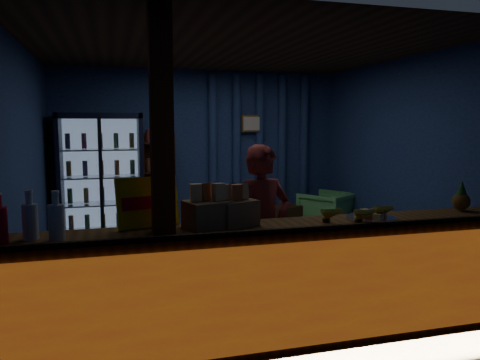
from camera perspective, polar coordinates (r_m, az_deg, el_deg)
The scene contains 18 objects.
ground at distance 5.76m, azimuth -0.62°, elevation -10.77°, with size 4.60×4.60×0.00m, color #515154.
room_walls at distance 5.50m, azimuth -0.64°, elevation 5.01°, with size 4.60×4.60×4.60m.
counter at distance 3.89m, azimuth 6.79°, elevation -12.23°, with size 4.40×0.57×0.99m.
support_post at distance 3.46m, azimuth -9.39°, elevation -0.66°, with size 0.16×0.16×2.60m, color maroon.
beverage_cooler at distance 7.27m, azimuth -16.51°, elevation 0.17°, with size 1.20×0.62×1.90m.
bottle_shelf at distance 7.46m, azimuth -9.92°, elevation -0.56°, with size 0.50×0.28×1.60m.
curtain_folds at distance 7.84m, azimuth 2.42°, elevation 3.60°, with size 1.74×0.14×2.50m.
framed_picture at distance 7.74m, azimuth 1.47°, elevation 6.89°, with size 0.36×0.04×0.28m.
shopkeeper at distance 4.31m, azimuth 2.88°, elevation -6.11°, with size 0.57×0.37×1.56m, color maroon.
green_chair at distance 7.63m, azimuth 10.51°, elevation -3.90°, with size 0.72×0.74×0.67m, color #63C668.
side_table at distance 7.47m, azimuth 5.43°, elevation -4.86°, with size 0.61×0.54×0.55m.
yellow_sign at distance 3.69m, azimuth -11.18°, elevation -2.65°, with size 0.50×0.23×0.39m.
soda_bottles at distance 3.53m, azimuth -25.74°, elevation -4.58°, with size 0.64×0.19×0.35m.
snack_box_left at distance 3.70m, azimuth -0.59°, elevation -3.74°, with size 0.38×0.35×0.33m.
snack_box_centre at distance 3.60m, azimuth -3.98°, elevation -3.95°, with size 0.39×0.35×0.34m.
pastry_tray at distance 4.08m, azimuth 15.74°, elevation -4.34°, with size 0.42×0.42×0.07m.
banana_bunches at distance 3.92m, azimuth 14.02°, elevation -3.96°, with size 0.68×0.27×0.15m.
pineapple at distance 4.74m, azimuth 25.37°, elevation -2.08°, with size 0.16×0.16×0.28m.
Camera 1 is at (-1.41, -5.31, 1.75)m, focal length 35.00 mm.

